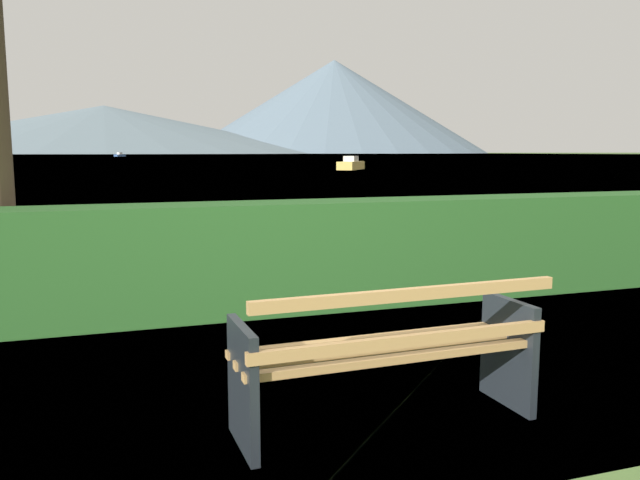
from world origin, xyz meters
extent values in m
plane|color=#4C6B33|center=(0.00, 0.00, 0.00)|extent=(1400.00, 1400.00, 0.00)
plane|color=slate|center=(0.00, 309.11, 0.00)|extent=(620.00, 620.00, 0.00)
cube|color=tan|center=(0.01, -0.19, 0.45)|extent=(1.77, 0.12, 0.04)
cube|color=tan|center=(0.00, 0.00, 0.45)|extent=(1.77, 0.12, 0.04)
cube|color=tan|center=(-0.01, 0.19, 0.45)|extent=(1.77, 0.12, 0.04)
cube|color=tan|center=(0.01, -0.27, 0.57)|extent=(1.77, 0.10, 0.06)
cube|color=tan|center=(0.01, -0.31, 0.84)|extent=(1.77, 0.10, 0.06)
cube|color=#1E2328|center=(-0.84, -0.05, 0.34)|extent=(0.07, 0.51, 0.68)
cube|color=#1E2328|center=(0.84, 0.01, 0.34)|extent=(0.07, 0.51, 0.68)
cube|color=#285B23|center=(0.00, 2.82, 0.54)|extent=(13.42, 0.67, 1.08)
cube|color=#335693|center=(3.16, 204.63, 0.33)|extent=(3.57, 4.07, 0.67)
cube|color=silver|center=(3.16, 204.63, 0.98)|extent=(1.65, 1.74, 0.63)
cube|color=gold|center=(18.92, 48.98, 0.35)|extent=(3.76, 4.46, 0.71)
cube|color=beige|center=(18.92, 48.98, 0.95)|extent=(1.73, 1.88, 0.47)
cone|color=slate|center=(0.00, 584.66, 20.35)|extent=(397.16, 397.16, 40.69)
cone|color=slate|center=(205.15, 570.07, 42.94)|extent=(282.66, 282.66, 85.88)
camera|label=1|loc=(-1.49, -3.25, 1.57)|focal=35.86mm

